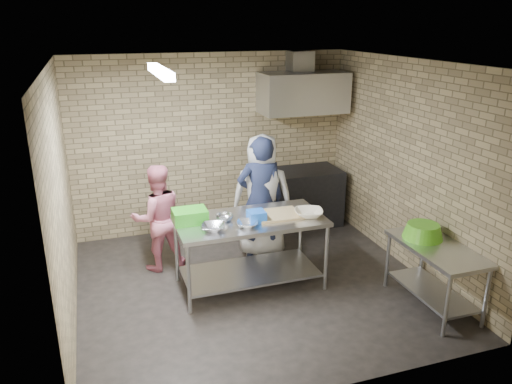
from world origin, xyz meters
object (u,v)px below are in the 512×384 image
(stove, at_px, (301,197))
(man_navy, at_px, (260,199))
(woman_white, at_px, (262,196))
(woman_pink, at_px, (158,218))
(side_counter, at_px, (433,276))
(green_crate, at_px, (190,216))
(green_basin, at_px, (423,231))
(blue_tub, at_px, (256,216))
(bottle_green, at_px, (325,95))
(prep_table, at_px, (250,252))

(stove, bearing_deg, man_navy, -137.22)
(woman_white, bearing_deg, stove, -119.11)
(woman_pink, xyz_separation_m, woman_white, (1.42, -0.04, 0.15))
(side_counter, distance_m, man_navy, 2.38)
(green_crate, height_order, green_basin, green_crate)
(stove, bearing_deg, side_counter, -80.71)
(blue_tub, xyz_separation_m, bottle_green, (1.79, 1.98, 1.06))
(man_navy, height_order, woman_white, man_navy)
(woman_pink, bearing_deg, prep_table, 134.40)
(bottle_green, bearing_deg, green_basin, -90.42)
(bottle_green, relative_size, man_navy, 0.09)
(side_counter, height_order, bottle_green, bottle_green)
(bottle_green, bearing_deg, blue_tub, -132.17)
(stove, height_order, woman_pink, woman_pink)
(woman_pink, relative_size, woman_white, 0.83)
(man_navy, relative_size, woman_pink, 1.21)
(stove, distance_m, bottle_green, 1.65)
(blue_tub, distance_m, woman_pink, 1.42)
(prep_table, bearing_deg, bottle_green, 45.55)
(green_basin, height_order, man_navy, man_navy)
(man_navy, bearing_deg, side_counter, 137.29)
(blue_tub, relative_size, green_basin, 0.43)
(blue_tub, height_order, bottle_green, bottle_green)
(blue_tub, xyz_separation_m, woman_white, (0.38, 0.89, -0.10))
(side_counter, height_order, green_crate, green_crate)
(prep_table, xyz_separation_m, blue_tub, (0.05, -0.10, 0.51))
(side_counter, bearing_deg, bottle_green, 90.00)
(woman_white, bearing_deg, blue_tub, 86.43)
(blue_tub, height_order, woman_pink, woman_pink)
(man_navy, bearing_deg, woman_pink, 2.53)
(stove, xyz_separation_m, woman_white, (-0.96, -0.84, 0.41))
(green_basin, bearing_deg, side_counter, -85.43)
(bottle_green, bearing_deg, woman_pink, -159.71)
(prep_table, height_order, stove, stove)
(prep_table, relative_size, blue_tub, 9.00)
(stove, relative_size, green_basin, 2.61)
(prep_table, distance_m, man_navy, 0.89)
(side_counter, relative_size, green_crate, 3.04)
(stove, distance_m, blue_tub, 2.25)
(woman_pink, bearing_deg, bottle_green, -165.45)
(prep_table, distance_m, woman_pink, 1.32)
(blue_tub, relative_size, man_navy, 0.11)
(woman_pink, bearing_deg, green_basin, 143.20)
(side_counter, bearing_deg, man_navy, 129.09)
(blue_tub, bearing_deg, woman_white, 66.88)
(green_crate, xyz_separation_m, woman_pink, (-0.29, 0.71, -0.26))
(stove, xyz_separation_m, green_crate, (-2.09, -1.52, 0.52))
(side_counter, distance_m, stove, 2.79)
(prep_table, distance_m, bottle_green, 3.06)
(green_crate, relative_size, blue_tub, 2.00)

